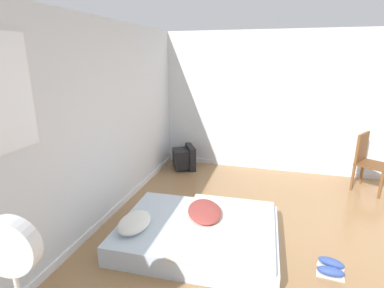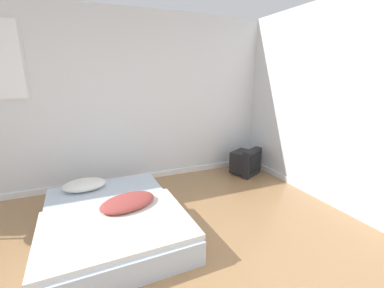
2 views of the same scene
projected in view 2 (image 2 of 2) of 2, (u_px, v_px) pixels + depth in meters
The scene contains 3 objects.
wall_back at pixel (98, 101), 3.73m from camera, with size 7.76×0.08×2.60m.
mattress_bed at pixel (112, 219), 2.80m from camera, with size 1.44×1.87×0.38m.
crt_tv at pixel (246, 162), 4.44m from camera, with size 0.57×0.55×0.46m.
Camera 2 is at (-0.21, -1.08, 1.66)m, focal length 24.00 mm.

